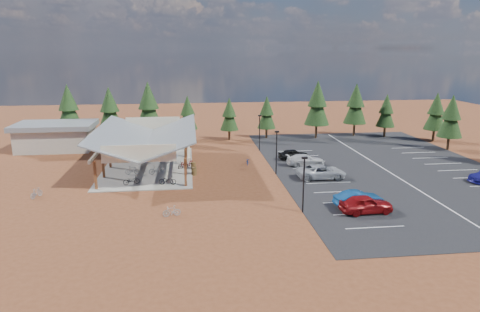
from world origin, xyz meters
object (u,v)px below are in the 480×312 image
Objects in this scene: car_1 at (359,199)px; lamp_post_2 at (260,130)px; bike_pavilion at (147,137)px; bike_7 at (158,151)px; bike_1 at (132,170)px; bike_3 at (146,151)px; bike_15 at (187,162)px; bike_16 at (185,165)px; lamp_post_1 at (276,149)px; trash_bin_1 at (194,166)px; bike_9 at (36,193)px; trash_bin_0 at (194,171)px; bike_4 at (167,180)px; bike_5 at (157,170)px; bike_13 at (172,211)px; bike_6 at (172,156)px; car_2 at (321,172)px; bike_14 at (248,161)px; outbuilding at (56,136)px; bike_2 at (142,160)px; lamp_post_0 at (304,181)px; car_4 at (293,154)px; car_0 at (366,204)px; bike_0 at (131,180)px.

lamp_post_2 is at bearing 6.64° from car_1.
bike_pavilion reaches higher than bike_7.
bike_1 is 0.92× the size of bike_3.
bike_15 reaches higher than bike_16.
bike_7 is at bearing 142.44° from lamp_post_1.
bike_7 reaches higher than trash_bin_1.
lamp_post_1 is at bearing -144.31° from bike_9.
bike_4 is (-2.87, -3.49, 0.13)m from trash_bin_0.
bike_5 is 12.92m from bike_9.
bike_pavilion reaches higher than bike_5.
bike_13 is (4.96, -13.09, -0.13)m from bike_1.
bike_3 is at bearing 51.74° from bike_6.
car_2 is (16.31, 9.27, 0.33)m from bike_13.
lamp_post_2 is at bearing 105.49° from bike_16.
bike_1 is 1.04× the size of bike_14.
trash_bin_1 is (-9.51, -8.82, -2.53)m from lamp_post_2.
outbuilding is 6.00× the size of bike_7.
lamp_post_1 reaches higher than trash_bin_0.
trash_bin_0 is 0.50× the size of bike_5.
bike_13 is (2.18, -12.89, -0.16)m from bike_5.
lamp_post_0 is at bearing -145.00° from bike_2.
bike_4 is at bearing 112.17° from car_4.
car_4 is (15.94, -2.02, 0.22)m from bike_6.
bike_2 is 19.54m from car_4.
bike_15 is (18.75, -11.40, -1.50)m from outbuilding.
trash_bin_0 is 0.49× the size of bike_7.
bike_3 is (13.15, -5.31, -1.38)m from outbuilding.
bike_1 is at bearing -94.40° from bike_16.
bike_1 is 4.97m from bike_2.
lamp_post_2 is 8.27m from bike_14.
bike_16 is at bearing -33.91° from outbuilding.
bike_7 is at bearing -14.59° from bike_1.
bike_pavilion is 21.24m from car_2.
bike_14 is (12.29, -0.38, -3.40)m from bike_pavilion.
bike_14 is at bearing 138.32° from bike_13.
car_1 is at bearing -167.39° from bike_9.
bike_pavilion is at bearing -179.92° from bike_3.
bike_3 reaches higher than bike_2.
bike_5 is 0.38× the size of car_0.
lamp_post_2 is 3.05× the size of bike_1.
bike_7 is at bearing -18.91° from outbuilding.
bike_4 is 1.21× the size of bike_6.
bike_9 is at bearing 92.01° from bike_0.
lamp_post_0 is 3.24× the size of bike_13.
bike_13 is 23.51m from car_4.
bike_5 is at bearing 172.34° from trash_bin_0.
bike_1 reaches higher than bike_14.
lamp_post_1 is at bearing -18.43° from bike_pavilion.
lamp_post_0 reaches higher than bike_15.
bike_3 is 1.00× the size of bike_16.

